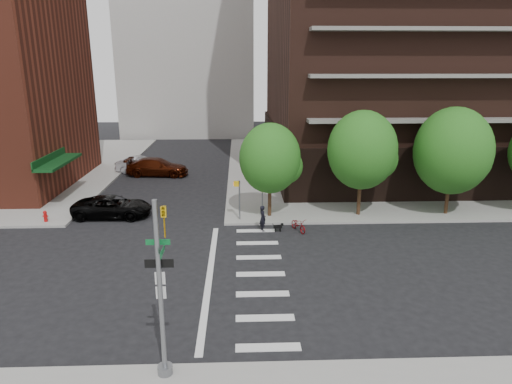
% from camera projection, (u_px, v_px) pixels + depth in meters
% --- Properties ---
extents(ground, '(120.00, 120.00, 0.00)m').
position_uv_depth(ground, '(199.00, 275.00, 22.31)').
color(ground, black).
rests_on(ground, ground).
extents(sidewalk_ne, '(39.00, 33.00, 0.15)m').
position_uv_depth(sidewalk_ne, '(424.00, 166.00, 45.61)').
color(sidewalk_ne, gray).
rests_on(sidewalk_ne, ground).
extents(crosswalk, '(3.85, 13.00, 0.01)m').
position_uv_depth(crosswalk, '(244.00, 274.00, 22.39)').
color(crosswalk, silver).
rests_on(crosswalk, ground).
extents(tree_a, '(4.00, 4.00, 5.90)m').
position_uv_depth(tree_a, '(270.00, 158.00, 29.51)').
color(tree_a, '#301E11').
rests_on(tree_a, sidewalk_ne).
extents(tree_b, '(4.50, 4.50, 6.65)m').
position_uv_depth(tree_b, '(362.00, 150.00, 29.59)').
color(tree_b, '#301E11').
rests_on(tree_b, sidewalk_ne).
extents(tree_c, '(5.00, 5.00, 6.80)m').
position_uv_depth(tree_c, '(453.00, 151.00, 29.83)').
color(tree_c, '#301E11').
rests_on(tree_c, sidewalk_ne).
extents(traffic_signal, '(0.90, 0.75, 6.00)m').
position_uv_depth(traffic_signal, '(162.00, 304.00, 14.35)').
color(traffic_signal, slate).
rests_on(traffic_signal, sidewalk_s).
extents(pedestrian_signal, '(2.18, 0.67, 2.60)m').
position_uv_depth(pedestrian_signal, '(244.00, 194.00, 29.50)').
color(pedestrian_signal, slate).
rests_on(pedestrian_signal, sidewalk_ne).
extents(fire_hydrant, '(0.24, 0.24, 0.73)m').
position_uv_depth(fire_hydrant, '(45.00, 216.00, 29.28)').
color(fire_hydrant, '#A50C0C').
rests_on(fire_hydrant, sidewalk_nw).
extents(parked_car_black, '(2.55, 5.23, 1.43)m').
position_uv_depth(parked_car_black, '(112.00, 207.00, 30.53)').
color(parked_car_black, black).
rests_on(parked_car_black, ground).
extents(parked_car_maroon, '(2.80, 5.80, 1.63)m').
position_uv_depth(parked_car_maroon, '(157.00, 167.00, 41.68)').
color(parked_car_maroon, '#381005').
rests_on(parked_car_maroon, ground).
extents(parked_car_silver, '(1.90, 4.60, 1.48)m').
position_uv_depth(parked_car_silver, '(141.00, 165.00, 42.91)').
color(parked_car_silver, '#A2A3A9').
rests_on(parked_car_silver, ground).
extents(scooter, '(1.15, 1.70, 0.85)m').
position_uv_depth(scooter, '(298.00, 225.00, 28.01)').
color(scooter, maroon).
rests_on(scooter, ground).
extents(dog_walker, '(0.69, 0.57, 1.63)m').
position_uv_depth(dog_walker, '(263.00, 218.00, 27.98)').
color(dog_walker, black).
rests_on(dog_walker, ground).
extents(dog, '(0.61, 0.24, 0.51)m').
position_uv_depth(dog, '(278.00, 227.00, 27.98)').
color(dog, black).
rests_on(dog, ground).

